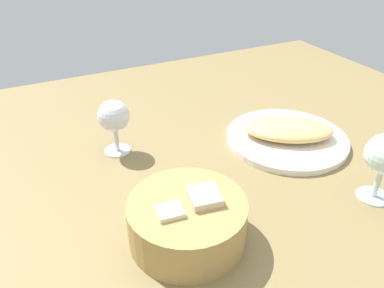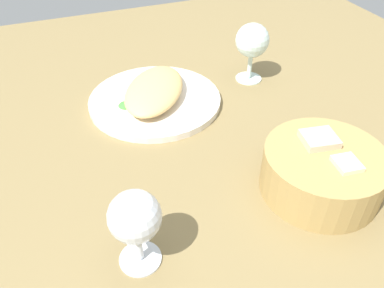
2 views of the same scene
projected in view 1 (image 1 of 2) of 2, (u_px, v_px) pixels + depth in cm
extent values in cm
cube|color=olive|center=(255.00, 181.00, 75.32)|extent=(140.00, 140.00, 2.00)
cylinder|color=white|center=(286.00, 139.00, 86.21)|extent=(27.46, 27.46, 1.40)
ellipsoid|color=#E0B76E|center=(288.00, 129.00, 84.89)|extent=(22.89, 20.02, 3.62)
cone|color=#438E39|center=(269.00, 123.00, 89.92)|extent=(3.61, 3.61, 1.11)
cylinder|color=tan|center=(187.00, 221.00, 59.06)|extent=(18.75, 18.75, 7.38)
cube|color=beige|center=(170.00, 219.00, 55.77)|extent=(4.22, 3.88, 3.83)
cube|color=beige|center=(204.00, 206.00, 58.56)|extent=(5.50, 5.92, 5.20)
cylinder|color=silver|center=(118.00, 150.00, 82.92)|extent=(5.75, 5.75, 0.60)
cylinder|color=silver|center=(117.00, 139.00, 81.50)|extent=(1.00, 1.00, 4.77)
sphere|color=silver|center=(114.00, 116.00, 78.44)|extent=(6.78, 6.78, 6.78)
cylinder|color=silver|center=(373.00, 196.00, 69.55)|extent=(5.92, 5.92, 0.60)
cylinder|color=silver|center=(377.00, 183.00, 68.02)|extent=(1.00, 1.00, 5.21)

